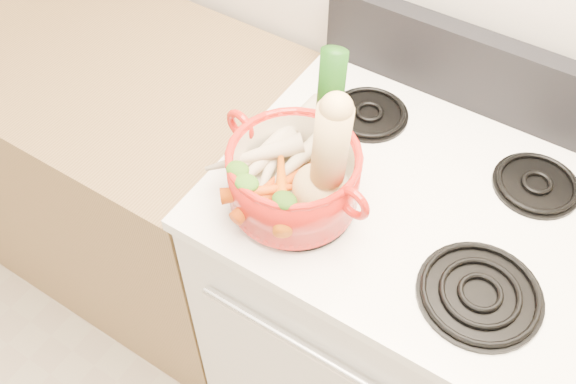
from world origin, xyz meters
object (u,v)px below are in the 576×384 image
Objects in this scene: leek at (326,121)px; stove_body at (390,312)px; dutch_oven at (294,177)px; squash at (327,161)px.

stove_body is at bearing 16.18° from leek.
stove_body is 3.69× the size of dutch_oven.
leek is at bearing -147.46° from stove_body.
dutch_oven is 0.81× the size of leek.
leek reaches higher than squash.
leek is at bearing 69.90° from dutch_oven.
dutch_oven is 0.12m from squash.
dutch_oven is at bearing -163.52° from squash.
dutch_oven is at bearing -136.83° from leek.
squash is at bearing -126.91° from stove_body.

